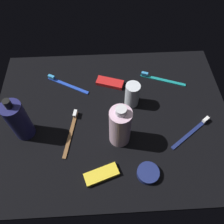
# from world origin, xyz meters

# --- Properties ---
(ground_plane) EXTENTS (0.84, 0.64, 0.01)m
(ground_plane) POSITION_xyz_m (0.00, 0.00, -0.01)
(ground_plane) COLOR black
(lotion_bottle) EXTENTS (0.06, 0.06, 0.18)m
(lotion_bottle) POSITION_xyz_m (-0.30, -0.05, 0.08)
(lotion_bottle) COLOR navy
(lotion_bottle) RESTS_ON ground_plane
(bodywash_bottle) EXTENTS (0.07, 0.07, 0.18)m
(bodywash_bottle) POSITION_xyz_m (0.02, -0.09, 0.08)
(bodywash_bottle) COLOR silver
(bodywash_bottle) RESTS_ON ground_plane
(deodorant_stick) EXTENTS (0.05, 0.05, 0.10)m
(deodorant_stick) POSITION_xyz_m (0.07, 0.06, 0.05)
(deodorant_stick) COLOR silver
(deodorant_stick) RESTS_ON ground_plane
(toothbrush_navy) EXTENTS (0.15, 0.11, 0.02)m
(toothbrush_navy) POSITION_xyz_m (0.27, -0.08, 0.01)
(toothbrush_navy) COLOR navy
(toothbrush_navy) RESTS_ON ground_plane
(toothbrush_blue) EXTENTS (0.16, 0.10, 0.02)m
(toothbrush_blue) POSITION_xyz_m (-0.17, 0.16, 0.01)
(toothbrush_blue) COLOR blue
(toothbrush_blue) RESTS_ON ground_plane
(toothbrush_brown) EXTENTS (0.05, 0.18, 0.02)m
(toothbrush_brown) POSITION_xyz_m (-0.14, -0.05, 0.01)
(toothbrush_brown) COLOR brown
(toothbrush_brown) RESTS_ON ground_plane
(toothbrush_teal) EXTENTS (0.17, 0.07, 0.02)m
(toothbrush_teal) POSITION_xyz_m (0.20, 0.16, 0.01)
(toothbrush_teal) COLOR teal
(toothbrush_teal) RESTS_ON ground_plane
(snack_bar_yellow) EXTENTS (0.11, 0.07, 0.01)m
(snack_bar_yellow) POSITION_xyz_m (-0.04, -0.21, 0.01)
(snack_bar_yellow) COLOR yellow
(snack_bar_yellow) RESTS_ON ground_plane
(snack_bar_red) EXTENTS (0.11, 0.07, 0.01)m
(snack_bar_red) POSITION_xyz_m (0.00, 0.15, 0.01)
(snack_bar_red) COLOR red
(snack_bar_red) RESTS_ON ground_plane
(cream_tin_left) EXTENTS (0.07, 0.07, 0.02)m
(cream_tin_left) POSITION_xyz_m (0.10, -0.21, 0.01)
(cream_tin_left) COLOR navy
(cream_tin_left) RESTS_ON ground_plane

